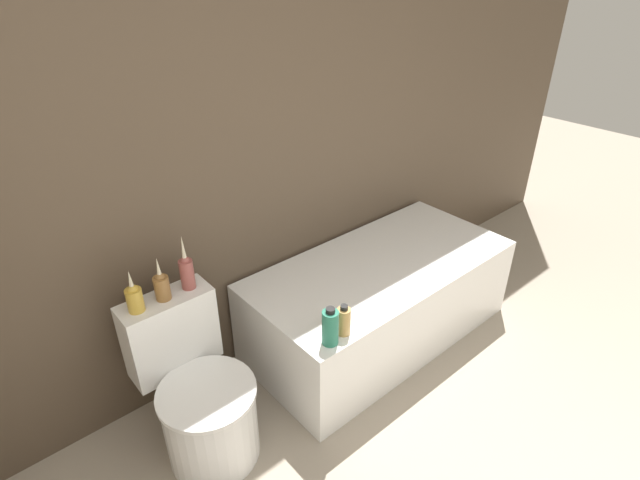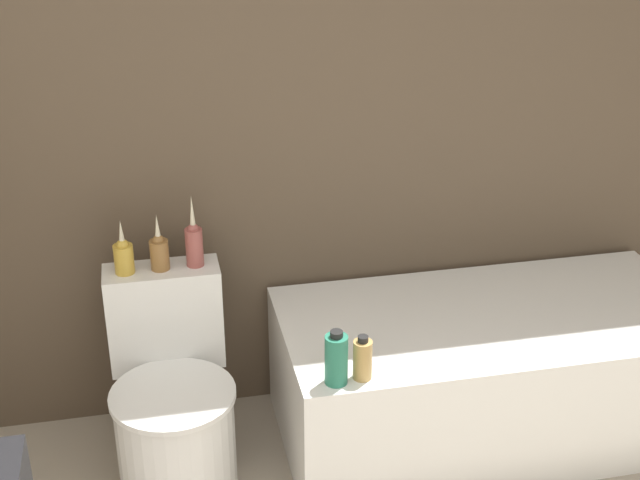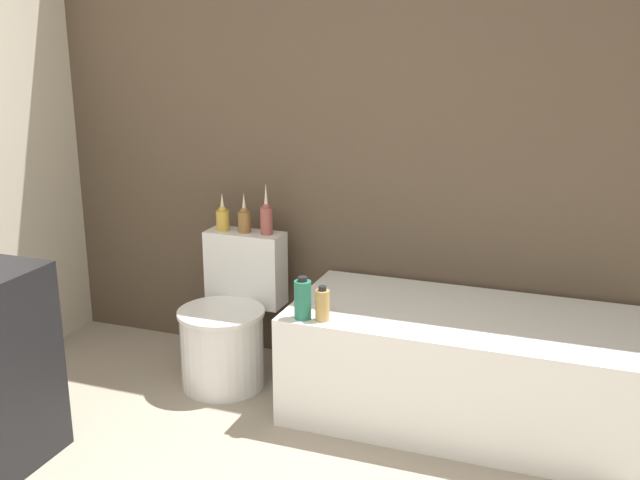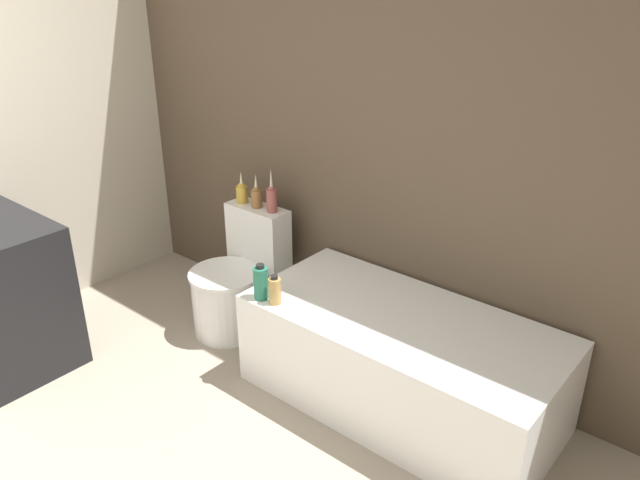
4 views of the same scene
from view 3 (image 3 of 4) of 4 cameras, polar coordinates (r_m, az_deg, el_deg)
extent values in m
cube|color=brown|center=(3.84, 0.99, 9.06)|extent=(6.40, 0.06, 2.60)
cube|color=white|center=(3.54, 10.83, -9.43)|extent=(1.57, 0.75, 0.52)
cube|color=#B7BCC6|center=(3.44, 11.04, -5.62)|extent=(1.37, 0.55, 0.01)
cylinder|color=white|center=(3.84, -7.45, -8.31)|extent=(0.41, 0.41, 0.39)
cylinder|color=white|center=(3.76, -7.56, -5.49)|extent=(0.44, 0.44, 0.02)
cube|color=white|center=(3.95, -5.68, -2.11)|extent=(0.41, 0.17, 0.39)
cylinder|color=gold|center=(3.94, -7.42, 1.50)|extent=(0.07, 0.07, 0.11)
sphere|color=gold|center=(3.92, -7.44, 2.25)|extent=(0.05, 0.05, 0.05)
cone|color=beige|center=(3.91, -7.47, 2.92)|extent=(0.02, 0.02, 0.10)
cylinder|color=olive|center=(3.88, -5.78, 1.39)|extent=(0.07, 0.07, 0.11)
sphere|color=olive|center=(3.87, -5.80, 2.17)|extent=(0.04, 0.04, 0.04)
cone|color=beige|center=(3.86, -5.82, 2.89)|extent=(0.02, 0.02, 0.10)
cylinder|color=#994C47|center=(3.83, -4.10, 1.47)|extent=(0.06, 0.06, 0.14)
sphere|color=#994C47|center=(3.82, -4.12, 2.49)|extent=(0.04, 0.04, 0.04)
cone|color=beige|center=(3.80, -4.14, 3.43)|extent=(0.02, 0.02, 0.13)
cylinder|color=#267259|center=(3.29, -1.33, -4.58)|extent=(0.08, 0.08, 0.17)
cylinder|color=black|center=(3.26, -1.34, -2.99)|extent=(0.04, 0.04, 0.02)
cylinder|color=tan|center=(3.28, 0.19, -5.01)|extent=(0.06, 0.06, 0.14)
cylinder|color=black|center=(3.25, 0.19, -3.70)|extent=(0.03, 0.03, 0.02)
camera|label=1|loc=(2.81, -36.82, 18.91)|focal=28.00mm
camera|label=2|loc=(1.83, -57.02, 22.92)|focal=50.00mm
camera|label=4|loc=(1.31, 69.11, 22.95)|focal=35.00mm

